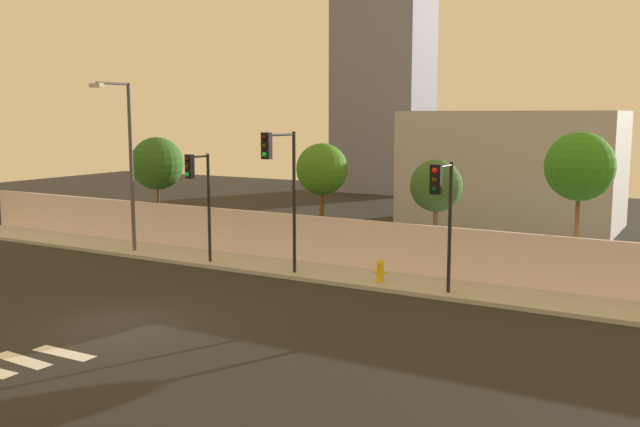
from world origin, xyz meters
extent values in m
plane|color=black|center=(0.00, 0.00, 0.00)|extent=(80.00, 80.00, 0.00)
cube|color=#AFAFAF|center=(0.00, 8.20, 0.07)|extent=(36.00, 2.40, 0.15)
cube|color=silver|center=(0.00, 9.49, 1.05)|extent=(36.00, 0.18, 1.80)
cube|color=silver|center=(0.12, -3.25, 0.00)|extent=(1.82, 0.53, 0.01)
cube|color=silver|center=(0.59, -2.40, 0.00)|extent=(1.81, 0.48, 0.01)
cylinder|color=black|center=(6.93, 7.55, 2.25)|extent=(0.12, 0.12, 4.21)
cylinder|color=black|center=(6.92, 6.89, 4.26)|extent=(0.09, 1.31, 0.08)
cube|color=black|center=(6.92, 6.24, 3.91)|extent=(0.34, 0.20, 0.90)
sphere|color=red|center=(6.92, 6.12, 4.18)|extent=(0.18, 0.18, 0.18)
sphere|color=#33260A|center=(6.92, 6.12, 3.90)|extent=(0.18, 0.18, 0.18)
sphere|color=black|center=(6.92, 6.12, 3.62)|extent=(0.18, 0.18, 0.18)
cylinder|color=black|center=(1.08, 7.55, 2.69)|extent=(0.12, 0.12, 5.09)
cylinder|color=black|center=(1.02, 6.78, 5.14)|extent=(0.20, 1.54, 0.08)
cube|color=black|center=(0.96, 6.02, 4.79)|extent=(0.36, 0.23, 0.90)
sphere|color=black|center=(0.95, 5.90, 5.06)|extent=(0.18, 0.18, 0.18)
sphere|color=#33260A|center=(0.95, 5.90, 4.78)|extent=(0.18, 0.18, 0.18)
sphere|color=#19F24C|center=(0.95, 5.90, 4.50)|extent=(0.18, 0.18, 0.18)
cylinder|color=black|center=(-2.80, 7.55, 2.25)|extent=(0.12, 0.12, 4.21)
cylinder|color=black|center=(-2.89, 7.12, 4.26)|extent=(0.25, 0.88, 0.08)
cube|color=black|center=(-2.98, 6.68, 3.91)|extent=(0.37, 0.26, 0.90)
sphere|color=black|center=(-3.00, 6.57, 4.18)|extent=(0.18, 0.18, 0.18)
sphere|color=#33260A|center=(-3.00, 6.57, 3.90)|extent=(0.18, 0.18, 0.18)
sphere|color=#19F24C|center=(-3.00, 6.57, 3.62)|extent=(0.18, 0.18, 0.18)
cylinder|color=#4C4C51|center=(-7.01, 7.75, 3.63)|extent=(0.16, 0.16, 6.96)
cylinder|color=#4C4C51|center=(-7.04, 6.92, 7.06)|extent=(0.15, 1.66, 0.10)
cube|color=beige|center=(-7.06, 6.10, 6.96)|extent=(0.61, 0.26, 0.16)
cylinder|color=gold|center=(4.42, 7.72, 0.45)|extent=(0.24, 0.24, 0.60)
sphere|color=gold|center=(4.42, 7.72, 0.79)|extent=(0.26, 0.26, 0.26)
cylinder|color=gold|center=(4.25, 7.72, 0.48)|extent=(0.10, 0.09, 0.09)
cylinder|color=gold|center=(4.59, 7.72, 0.48)|extent=(0.10, 0.09, 0.09)
cylinder|color=brown|center=(-8.43, 10.81, 1.46)|extent=(0.15, 0.15, 2.92)
sphere|color=#2E621F|center=(-8.43, 10.81, 3.59)|extent=(2.44, 2.44, 2.44)
cylinder|color=brown|center=(0.37, 10.81, 1.55)|extent=(0.19, 0.19, 3.09)
sphere|color=#3C7C1E|center=(0.37, 10.81, 3.67)|extent=(2.08, 2.08, 2.08)
cylinder|color=brown|center=(5.22, 10.81, 1.35)|extent=(0.16, 0.16, 2.70)
sphere|color=#36622C|center=(5.22, 10.81, 3.24)|extent=(1.94, 1.94, 1.94)
cylinder|color=brown|center=(10.22, 10.81, 1.75)|extent=(0.15, 0.15, 3.49)
sphere|color=#33831F|center=(10.22, 10.81, 4.13)|extent=(2.30, 2.30, 2.30)
cube|color=#B1B1B1|center=(4.63, 23.49, 3.01)|extent=(10.83, 6.00, 6.02)
camera|label=1|loc=(14.44, -13.79, 5.83)|focal=39.74mm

